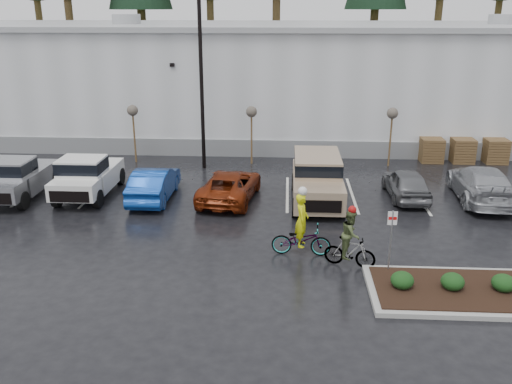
# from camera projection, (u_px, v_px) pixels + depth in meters

# --- Properties ---
(ground) EXTENTS (120.00, 120.00, 0.00)m
(ground) POSITION_uv_depth(u_px,v_px,m) (271.00, 273.00, 17.68)
(ground) COLOR black
(ground) RESTS_ON ground
(warehouse) EXTENTS (60.50, 15.50, 7.20)m
(warehouse) POSITION_uv_depth(u_px,v_px,m) (282.00, 77.00, 37.26)
(warehouse) COLOR silver
(warehouse) RESTS_ON ground
(wooded_ridge) EXTENTS (80.00, 25.00, 6.00)m
(wooded_ridge) POSITION_uv_depth(u_px,v_px,m) (284.00, 57.00, 59.20)
(wooded_ridge) COLOR #273A18
(wooded_ridge) RESTS_ON ground
(lamppost) EXTENTS (0.50, 1.00, 9.22)m
(lamppost) POSITION_uv_depth(u_px,v_px,m) (201.00, 60.00, 27.39)
(lamppost) COLOR black
(lamppost) RESTS_ON ground
(sapling_west) EXTENTS (0.60, 0.60, 3.20)m
(sapling_west) POSITION_uv_depth(u_px,v_px,m) (133.00, 114.00, 29.51)
(sapling_west) COLOR #48301C
(sapling_west) RESTS_ON ground
(sapling_mid) EXTENTS (0.60, 0.60, 3.20)m
(sapling_mid) POSITION_uv_depth(u_px,v_px,m) (251.00, 115.00, 29.15)
(sapling_mid) COLOR #48301C
(sapling_mid) RESTS_ON ground
(sapling_east) EXTENTS (0.60, 0.60, 3.20)m
(sapling_east) POSITION_uv_depth(u_px,v_px,m) (392.00, 116.00, 28.74)
(sapling_east) COLOR #48301C
(sapling_east) RESTS_ON ground
(pallet_stack_a) EXTENTS (1.20, 1.20, 1.35)m
(pallet_stack_a) POSITION_uv_depth(u_px,v_px,m) (431.00, 150.00, 30.21)
(pallet_stack_a) COLOR #48301C
(pallet_stack_a) RESTS_ON ground
(pallet_stack_b) EXTENTS (1.20, 1.20, 1.35)m
(pallet_stack_b) POSITION_uv_depth(u_px,v_px,m) (462.00, 150.00, 30.12)
(pallet_stack_b) COLOR #48301C
(pallet_stack_b) RESTS_ON ground
(pallet_stack_c) EXTENTS (1.20, 1.20, 1.35)m
(pallet_stack_c) POSITION_uv_depth(u_px,v_px,m) (495.00, 151.00, 30.02)
(pallet_stack_c) COLOR #48301C
(pallet_stack_c) RESTS_ON ground
(curb_island) EXTENTS (8.00, 3.00, 0.15)m
(curb_island) POSITION_uv_depth(u_px,v_px,m) (502.00, 293.00, 16.33)
(curb_island) COLOR gray
(curb_island) RESTS_ON ground
(mulch_bed) EXTENTS (7.60, 2.60, 0.04)m
(mulch_bed) POSITION_uv_depth(u_px,v_px,m) (502.00, 290.00, 16.30)
(mulch_bed) COLOR black
(mulch_bed) RESTS_ON curb_island
(shrub_a) EXTENTS (0.70, 0.70, 0.52)m
(shrub_a) POSITION_uv_depth(u_px,v_px,m) (402.00, 280.00, 16.38)
(shrub_a) COLOR black
(shrub_a) RESTS_ON curb_island
(shrub_b) EXTENTS (0.70, 0.70, 0.52)m
(shrub_b) POSITION_uv_depth(u_px,v_px,m) (453.00, 282.00, 16.30)
(shrub_b) COLOR black
(shrub_b) RESTS_ON curb_island
(shrub_c) EXTENTS (0.70, 0.70, 0.52)m
(shrub_c) POSITION_uv_depth(u_px,v_px,m) (504.00, 283.00, 16.22)
(shrub_c) COLOR black
(shrub_c) RESTS_ON curb_island
(fire_lane_sign) EXTENTS (0.30, 0.05, 2.20)m
(fire_lane_sign) POSITION_uv_depth(u_px,v_px,m) (391.00, 234.00, 17.20)
(fire_lane_sign) COLOR gray
(fire_lane_sign) RESTS_ON ground
(pickup_silver) EXTENTS (2.10, 5.20, 1.96)m
(pickup_silver) POSITION_uv_depth(u_px,v_px,m) (20.00, 175.00, 24.70)
(pickup_silver) COLOR #9D9FA5
(pickup_silver) RESTS_ON ground
(pickup_white) EXTENTS (2.10, 5.20, 1.96)m
(pickup_white) POSITION_uv_depth(u_px,v_px,m) (90.00, 173.00, 24.92)
(pickup_white) COLOR silver
(pickup_white) RESTS_ON ground
(car_blue) EXTENTS (1.55, 4.42, 1.46)m
(car_blue) POSITION_uv_depth(u_px,v_px,m) (154.00, 184.00, 24.31)
(car_blue) COLOR navy
(car_blue) RESTS_ON ground
(car_red) EXTENTS (2.78, 5.00, 1.32)m
(car_red) POSITION_uv_depth(u_px,v_px,m) (230.00, 186.00, 24.25)
(car_red) COLOR maroon
(car_red) RESTS_ON ground
(suv_tan) EXTENTS (2.20, 5.10, 2.06)m
(suv_tan) POSITION_uv_depth(u_px,v_px,m) (317.00, 180.00, 23.75)
(suv_tan) COLOR #9D866B
(suv_tan) RESTS_ON ground
(car_grey) EXTENTS (1.72, 4.03, 1.36)m
(car_grey) POSITION_uv_depth(u_px,v_px,m) (406.00, 183.00, 24.49)
(car_grey) COLOR slate
(car_grey) RESTS_ON ground
(car_far_silver) EXTENTS (2.52, 5.46, 1.55)m
(car_far_silver) POSITION_uv_depth(u_px,v_px,m) (481.00, 183.00, 24.18)
(car_far_silver) COLOR #A4A7AC
(car_far_silver) RESTS_ON ground
(cyclist_hivis) EXTENTS (2.10, 0.83, 2.51)m
(cyclist_hivis) POSITION_uv_depth(u_px,v_px,m) (301.00, 234.00, 18.79)
(cyclist_hivis) COLOR #3F3F44
(cyclist_hivis) RESTS_ON ground
(cyclist_olive) EXTENTS (1.73, 0.93, 2.16)m
(cyclist_olive) POSITION_uv_depth(u_px,v_px,m) (350.00, 244.00, 17.93)
(cyclist_olive) COLOR #3F3F44
(cyclist_olive) RESTS_ON ground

